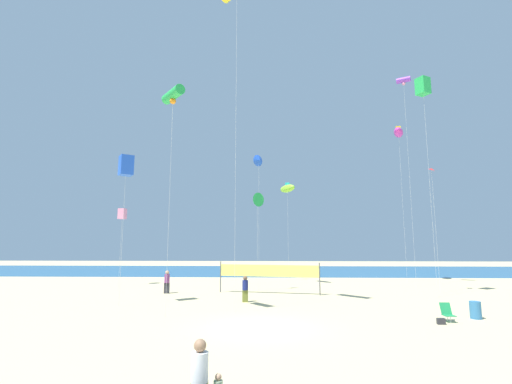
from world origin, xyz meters
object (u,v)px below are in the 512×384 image
Objects in this scene: beachgoer_plum_shirt at (167,281)px; kite_green_box at (423,87)px; kite_violet_tube at (403,81)px; kite_green_tube at (173,95)px; mother_figure at (199,376)px; kite_blue_delta at (259,161)px; beachgoer_navy_shirt at (245,288)px; folding_beach_chair at (447,312)px; kite_green_delta at (257,200)px; beach_handbag at (441,321)px; kite_lime_inflatable at (287,189)px; kite_magenta_inflatable at (398,133)px; kite_pink_box at (122,214)px; volleyball_net at (269,272)px; kite_blue_box at (126,166)px; kite_red_diamond at (432,172)px; trash_barrel at (475,310)px.

kite_green_box is (20.11, -1.21, 15.11)m from beachgoer_plum_shirt.
kite_green_tube is (-18.58, -13.54, -7.04)m from kite_violet_tube.
beachgoer_plum_shirt reaches higher than mother_figure.
kite_blue_delta is at bearing 78.69° from mother_figure.
beachgoer_navy_shirt is 1.91× the size of folding_beach_chair.
kite_blue_delta is (0.62, 27.11, 11.34)m from mother_figure.
kite_green_delta is at bearing 78.23° from mother_figure.
beach_handbag is 0.04× the size of kite_lime_inflatable.
beach_handbag is 24.17m from kite_magenta_inflatable.
kite_lime_inflatable is at bearing 58.51° from kite_green_delta.
volleyball_net is at bearing -19.14° from kite_pink_box.
folding_beach_chair is at bearing -2.35° from kite_green_tube.
beachgoer_navy_shirt is at bearing -141.74° from kite_magenta_inflatable.
beach_handbag is 18.59m from kite_green_box.
beachgoer_plum_shirt is at bearing 97.97° from mother_figure.
folding_beach_chair is 0.11× the size of kite_green_delta.
beach_handbag is at bearing -14.00° from kite_blue_box.
kite_violet_tube is 2.79× the size of kite_pink_box.
beach_handbag is 0.05× the size of kite_pink_box.
kite_red_diamond is 27.58m from kite_pink_box.
kite_lime_inflatable is (1.87, 5.89, 7.45)m from volleyball_net.
folding_beach_chair reaches higher than beach_handbag.
kite_pink_box is (-5.84, 4.84, 5.65)m from beachgoer_plum_shirt.
beach_handbag is 0.03× the size of kite_green_tube.
kite_green_box reaches higher than mother_figure.
kite_green_delta reaches higher than beachgoer_navy_shirt.
kite_green_delta is (0.64, 5.27, 6.54)m from beachgoer_navy_shirt.
kite_blue_delta is 16.02m from kite_red_diamond.
beachgoer_navy_shirt is 4.28m from volleyball_net.
beachgoer_navy_shirt is at bearing 12.86° from kite_blue_box.
kite_lime_inflatable is (-11.26, 1.17, -10.28)m from kite_violet_tube.
kite_blue_box is at bearing 27.02° from beachgoer_plum_shirt.
volleyball_net is 0.80× the size of kite_lime_inflatable.
kite_magenta_inflatable is at bearing 41.49° from kite_green_tube.
kite_blue_box is at bearing -155.11° from kite_violet_tube.
kite_violet_tube is 10.53m from kite_red_diamond.
kite_blue_delta is at bearing 74.51° from kite_green_tube.
trash_barrel is (12.24, -4.80, -0.47)m from beachgoer_navy_shirt.
kite_blue_delta reaches higher than kite_green_tube.
kite_violet_tube is 15.29m from kite_lime_inflatable.
kite_green_delta is at bearing 139.05° from trash_barrel.
beachgoer_plum_shirt is at bearing -168.58° from kite_green_delta.
kite_pink_box reaches higher than trash_barrel.
kite_magenta_inflatable reaches higher than beachgoer_navy_shirt.
kite_green_tube is at bearing -121.74° from volleyball_net.
kite_pink_box reaches higher than mother_figure.
kite_blue_delta reaches higher than folding_beach_chair.
trash_barrel is at bearing 32.92° from folding_beach_chair.
kite_lime_inflatable reaches higher than kite_pink_box.
kite_blue_delta reaches higher than kite_blue_box.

